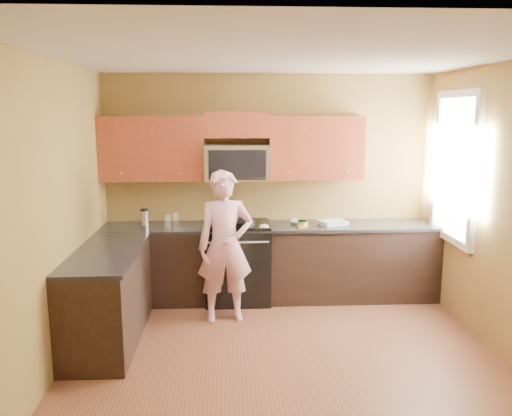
{
  "coord_description": "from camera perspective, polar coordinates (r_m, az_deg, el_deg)",
  "views": [
    {
      "loc": [
        -0.49,
        -4.37,
        2.25
      ],
      "look_at": [
        -0.2,
        1.3,
        1.2
      ],
      "focal_mm": 36.62,
      "sensor_mm": 36.0,
      "label": 1
    }
  ],
  "objects": [
    {
      "name": "dish_towel",
      "position": [
        6.3,
        8.39,
        -1.58
      ],
      "size": [
        0.36,
        0.33,
        0.05
      ],
      "primitive_type": "cube",
      "rotation": [
        0.0,
        0.0,
        0.36
      ],
      "color": "white",
      "rests_on": "countertop_back"
    },
    {
      "name": "woman",
      "position": [
        5.64,
        -3.38,
        -4.21
      ],
      "size": [
        0.64,
        0.46,
        1.64
      ],
      "primitive_type": "imported",
      "rotation": [
        0.0,
        0.0,
        0.12
      ],
      "color": "pink",
      "rests_on": "floor"
    },
    {
      "name": "upper_cab_over_mw",
      "position": [
        6.2,
        -2.13,
        9.09
      ],
      "size": [
        0.76,
        0.33,
        0.3
      ],
      "primitive_type": "cube",
      "color": "maroon",
      "rests_on": "wall_back"
    },
    {
      "name": "wall_left",
      "position": [
        4.71,
        -21.57,
        -1.3
      ],
      "size": [
        0.0,
        4.0,
        4.0
      ],
      "primitive_type": "plane",
      "rotation": [
        1.57,
        0.0,
        1.57
      ],
      "color": "brown",
      "rests_on": "ground"
    },
    {
      "name": "glass_a",
      "position": [
        6.41,
        -8.74,
        -1.07
      ],
      "size": [
        0.07,
        0.07,
        0.12
      ],
      "primitive_type": "cylinder",
      "rotation": [
        0.0,
        0.0,
        -0.01
      ],
      "color": "silver",
      "rests_on": "countertop_back"
    },
    {
      "name": "frying_pan",
      "position": [
        6.02,
        -1.45,
        -1.99
      ],
      "size": [
        0.3,
        0.5,
        0.06
      ],
      "primitive_type": null,
      "rotation": [
        0.0,
        0.0,
        -0.02
      ],
      "color": "black",
      "rests_on": "stove"
    },
    {
      "name": "wall_back",
      "position": [
        6.45,
        1.45,
        2.46
      ],
      "size": [
        4.0,
        0.0,
        4.0
      ],
      "primitive_type": "plane",
      "rotation": [
        1.57,
        0.0,
        0.0
      ],
      "color": "brown",
      "rests_on": "ground"
    },
    {
      "name": "upper_cab_left",
      "position": [
        6.32,
        -11.11,
        3.01
      ],
      "size": [
        1.22,
        0.33,
        0.75
      ],
      "primitive_type": null,
      "color": "maroon",
      "rests_on": "wall_back"
    },
    {
      "name": "travel_mug",
      "position": [
        6.33,
        -12.02,
        -1.88
      ],
      "size": [
        0.11,
        0.11,
        0.2
      ],
      "primitive_type": null,
      "rotation": [
        0.0,
        0.0,
        -0.23
      ],
      "color": "silver",
      "rests_on": "countertop_back"
    },
    {
      "name": "floor",
      "position": [
        4.94,
        3.23,
        -16.65
      ],
      "size": [
        4.0,
        4.0,
        0.0
      ],
      "primitive_type": "plane",
      "color": "brown",
      "rests_on": "ground"
    },
    {
      "name": "napkin_b",
      "position": [
        6.32,
        4.22,
        -1.4
      ],
      "size": [
        0.15,
        0.16,
        0.07
      ],
      "primitive_type": "ellipsoid",
      "rotation": [
        0.0,
        0.0,
        -0.24
      ],
      "color": "silver",
      "rests_on": "countertop_back"
    },
    {
      "name": "ceiling",
      "position": [
        4.42,
        3.61,
        16.3
      ],
      "size": [
        4.0,
        4.0,
        0.0
      ],
      "primitive_type": "plane",
      "rotation": [
        3.14,
        0.0,
        0.0
      ],
      "color": "white",
      "rests_on": "ground"
    },
    {
      "name": "butter_tub",
      "position": [
        6.16,
        5.1,
        -2.03
      ],
      "size": [
        0.16,
        0.16,
        0.09
      ],
      "primitive_type": null,
      "rotation": [
        0.0,
        0.0,
        -0.3
      ],
      "color": "yellow",
      "rests_on": "countertop_back"
    },
    {
      "name": "glass_c",
      "position": [
        6.29,
        -9.6,
        -1.3
      ],
      "size": [
        0.09,
        0.09,
        0.12
      ],
      "primitive_type": "cylinder",
      "rotation": [
        0.0,
        0.0,
        0.37
      ],
      "color": "silver",
      "rests_on": "countertop_back"
    },
    {
      "name": "microwave",
      "position": [
        6.22,
        -2.08,
        3.09
      ],
      "size": [
        0.76,
        0.4,
        0.42
      ],
      "primitive_type": null,
      "color": "silver",
      "rests_on": "wall_back"
    },
    {
      "name": "stove",
      "position": [
        6.3,
        -2.0,
        -5.89
      ],
      "size": [
        0.76,
        0.65,
        0.95
      ],
      "primitive_type": null,
      "color": "black",
      "rests_on": "floor"
    },
    {
      "name": "countertop_back",
      "position": [
        6.23,
        1.65,
        -2.04
      ],
      "size": [
        4.0,
        0.62,
        0.04
      ],
      "primitive_type": "cube",
      "color": "black",
      "rests_on": "cabinet_back_run"
    },
    {
      "name": "cabinet_left_run",
      "position": [
        5.42,
        -15.86,
        -9.43
      ],
      "size": [
        0.6,
        1.6,
        0.88
      ],
      "primitive_type": "cube",
      "color": "black",
      "rests_on": "floor"
    },
    {
      "name": "wall_front",
      "position": [
        2.58,
        8.38,
        -10.09
      ],
      "size": [
        4.0,
        0.0,
        4.0
      ],
      "primitive_type": "plane",
      "rotation": [
        -1.57,
        0.0,
        0.0
      ],
      "color": "brown",
      "rests_on": "ground"
    },
    {
      "name": "countertop_left",
      "position": [
        5.29,
        -16.0,
        -4.74
      ],
      "size": [
        0.62,
        1.6,
        0.04
      ],
      "primitive_type": "cube",
      "color": "black",
      "rests_on": "cabinet_left_run"
    },
    {
      "name": "napkin_a",
      "position": [
        5.99,
        0.89,
        -2.06
      ],
      "size": [
        0.11,
        0.12,
        0.06
      ],
      "primitive_type": "ellipsoid",
      "rotation": [
        0.0,
        0.0,
        0.01
      ],
      "color": "silver",
      "rests_on": "countertop_back"
    },
    {
      "name": "cabinet_back_run",
      "position": [
        6.35,
        1.62,
        -6.08
      ],
      "size": [
        4.0,
        0.6,
        0.88
      ],
      "primitive_type": "cube",
      "color": "black",
      "rests_on": "floor"
    },
    {
      "name": "upper_cab_right",
      "position": [
        6.34,
        6.45,
        3.17
      ],
      "size": [
        1.12,
        0.33,
        0.75
      ],
      "primitive_type": null,
      "color": "maroon",
      "rests_on": "wall_back"
    },
    {
      "name": "window",
      "position": [
        6.12,
        20.94,
        4.17
      ],
      "size": [
        0.06,
        1.06,
        1.66
      ],
      "primitive_type": null,
      "color": "white",
      "rests_on": "wall_right"
    },
    {
      "name": "toast_slice",
      "position": [
        6.1,
        5.01,
        -2.07
      ],
      "size": [
        0.14,
        0.14,
        0.01
      ],
      "primitive_type": "cube",
      "rotation": [
        0.0,
        0.0,
        0.29
      ],
      "color": "#B27F47",
      "rests_on": "countertop_back"
    }
  ]
}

